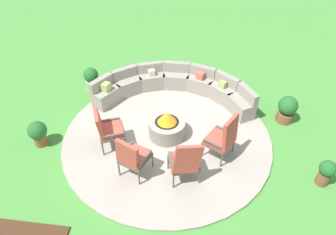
{
  "coord_description": "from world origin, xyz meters",
  "views": [
    {
      "loc": [
        0.68,
        -5.26,
        5.1
      ],
      "look_at": [
        0.0,
        0.2,
        0.45
      ],
      "focal_mm": 31.49,
      "sensor_mm": 36.0,
      "label": 1
    }
  ],
  "objects_px": {
    "lounge_chair_front_right": "(132,156)",
    "potted_plant_3": "(326,172)",
    "lounge_chair_back_left": "(185,161)",
    "potted_plant_0": "(91,78)",
    "fire_pit": "(167,126)",
    "lounge_chair_back_right": "(223,137)",
    "lounge_chair_front_left": "(107,128)",
    "potted_plant_2": "(287,109)",
    "curved_stone_bench": "(174,87)",
    "potted_plant_1": "(38,133)"
  },
  "relations": [
    {
      "from": "lounge_chair_back_right",
      "to": "potted_plant_3",
      "type": "xyz_separation_m",
      "value": [
        2.12,
        -0.47,
        -0.28
      ]
    },
    {
      "from": "lounge_chair_front_left",
      "to": "curved_stone_bench",
      "type": "bearing_deg",
      "value": 126.14
    },
    {
      "from": "lounge_chair_front_left",
      "to": "lounge_chair_back_right",
      "type": "bearing_deg",
      "value": 66.63
    },
    {
      "from": "potted_plant_2",
      "to": "potted_plant_3",
      "type": "height_order",
      "value": "potted_plant_2"
    },
    {
      "from": "potted_plant_0",
      "to": "potted_plant_3",
      "type": "bearing_deg",
      "value": -25.42
    },
    {
      "from": "lounge_chair_back_left",
      "to": "lounge_chair_back_right",
      "type": "xyz_separation_m",
      "value": [
        0.77,
        0.77,
        0.02
      ]
    },
    {
      "from": "curved_stone_bench",
      "to": "lounge_chair_front_left",
      "type": "xyz_separation_m",
      "value": [
        -1.3,
        -2.18,
        0.24
      ]
    },
    {
      "from": "lounge_chair_front_left",
      "to": "lounge_chair_front_right",
      "type": "relative_size",
      "value": 0.96
    },
    {
      "from": "lounge_chair_front_left",
      "to": "potted_plant_3",
      "type": "xyz_separation_m",
      "value": [
        4.73,
        -0.49,
        -0.24
      ]
    },
    {
      "from": "lounge_chair_back_left",
      "to": "potted_plant_0",
      "type": "xyz_separation_m",
      "value": [
        -3.03,
        3.11,
        -0.25
      ]
    },
    {
      "from": "fire_pit",
      "to": "potted_plant_3",
      "type": "xyz_separation_m",
      "value": [
        3.42,
        -1.0,
        0.03
      ]
    },
    {
      "from": "lounge_chair_back_left",
      "to": "potted_plant_3",
      "type": "height_order",
      "value": "lounge_chair_back_left"
    },
    {
      "from": "curved_stone_bench",
      "to": "lounge_chair_back_right",
      "type": "height_order",
      "value": "lounge_chair_back_right"
    },
    {
      "from": "lounge_chair_back_right",
      "to": "lounge_chair_front_left",
      "type": "bearing_deg",
      "value": 119.16
    },
    {
      "from": "fire_pit",
      "to": "lounge_chair_back_right",
      "type": "xyz_separation_m",
      "value": [
        1.31,
        -0.54,
        0.31
      ]
    },
    {
      "from": "lounge_chair_front_right",
      "to": "lounge_chair_back_right",
      "type": "xyz_separation_m",
      "value": [
        1.85,
        0.76,
        0.03
      ]
    },
    {
      "from": "lounge_chair_back_left",
      "to": "potted_plant_1",
      "type": "height_order",
      "value": "lounge_chair_back_left"
    },
    {
      "from": "lounge_chair_front_left",
      "to": "lounge_chair_front_right",
      "type": "distance_m",
      "value": 1.09
    },
    {
      "from": "lounge_chair_front_right",
      "to": "potted_plant_1",
      "type": "distance_m",
      "value": 2.53
    },
    {
      "from": "potted_plant_1",
      "to": "potted_plant_3",
      "type": "bearing_deg",
      "value": -3.34
    },
    {
      "from": "lounge_chair_front_right",
      "to": "potted_plant_1",
      "type": "bearing_deg",
      "value": -173.75
    },
    {
      "from": "potted_plant_0",
      "to": "potted_plant_3",
      "type": "xyz_separation_m",
      "value": [
        5.91,
        -2.81,
        -0.01
      ]
    },
    {
      "from": "lounge_chair_front_left",
      "to": "potted_plant_0",
      "type": "relative_size",
      "value": 1.5
    },
    {
      "from": "lounge_chair_front_left",
      "to": "potted_plant_1",
      "type": "bearing_deg",
      "value": -108.99
    },
    {
      "from": "potted_plant_1",
      "to": "potted_plant_3",
      "type": "distance_m",
      "value": 6.41
    },
    {
      "from": "potted_plant_0",
      "to": "curved_stone_bench",
      "type": "bearing_deg",
      "value": -3.3
    },
    {
      "from": "fire_pit",
      "to": "lounge_chair_back_left",
      "type": "height_order",
      "value": "lounge_chair_back_left"
    },
    {
      "from": "potted_plant_2",
      "to": "lounge_chair_back_left",
      "type": "bearing_deg",
      "value": -136.87
    },
    {
      "from": "potted_plant_0",
      "to": "fire_pit",
      "type": "bearing_deg",
      "value": -35.95
    },
    {
      "from": "lounge_chair_front_left",
      "to": "potted_plant_3",
      "type": "bearing_deg",
      "value": 61.16
    },
    {
      "from": "curved_stone_bench",
      "to": "lounge_chair_front_left",
      "type": "bearing_deg",
      "value": -120.92
    },
    {
      "from": "potted_plant_2",
      "to": "potted_plant_0",
      "type": "bearing_deg",
      "value": 171.59
    },
    {
      "from": "lounge_chair_back_right",
      "to": "fire_pit",
      "type": "bearing_deg",
      "value": 97.28
    },
    {
      "from": "lounge_chair_front_left",
      "to": "potted_plant_1",
      "type": "height_order",
      "value": "lounge_chair_front_left"
    },
    {
      "from": "fire_pit",
      "to": "lounge_chair_front_left",
      "type": "xyz_separation_m",
      "value": [
        -1.31,
        -0.52,
        0.27
      ]
    },
    {
      "from": "curved_stone_bench",
      "to": "lounge_chair_back_left",
      "type": "distance_m",
      "value": 3.02
    },
    {
      "from": "potted_plant_0",
      "to": "lounge_chair_front_right",
      "type": "bearing_deg",
      "value": -57.96
    },
    {
      "from": "potted_plant_0",
      "to": "lounge_chair_front_left",
      "type": "bearing_deg",
      "value": -63.0
    },
    {
      "from": "potted_plant_0",
      "to": "potted_plant_1",
      "type": "xyz_separation_m",
      "value": [
        -0.49,
        -2.44,
        -0.0
      ]
    },
    {
      "from": "lounge_chair_back_right",
      "to": "potted_plant_2",
      "type": "xyz_separation_m",
      "value": [
        1.68,
        1.53,
        -0.24
      ]
    },
    {
      "from": "fire_pit",
      "to": "lounge_chair_front_right",
      "type": "height_order",
      "value": "lounge_chair_front_right"
    },
    {
      "from": "curved_stone_bench",
      "to": "potted_plant_2",
      "type": "xyz_separation_m",
      "value": [
        2.99,
        -0.67,
        0.03
      ]
    },
    {
      "from": "lounge_chair_front_right",
      "to": "potted_plant_2",
      "type": "distance_m",
      "value": 4.22
    },
    {
      "from": "lounge_chair_back_left",
      "to": "potted_plant_0",
      "type": "height_order",
      "value": "lounge_chair_back_left"
    },
    {
      "from": "fire_pit",
      "to": "lounge_chair_back_right",
      "type": "distance_m",
      "value": 1.45
    },
    {
      "from": "curved_stone_bench",
      "to": "potted_plant_3",
      "type": "xyz_separation_m",
      "value": [
        3.42,
        -2.67,
        0.0
      ]
    },
    {
      "from": "lounge_chair_front_right",
      "to": "potted_plant_3",
      "type": "xyz_separation_m",
      "value": [
        3.97,
        0.29,
        -0.25
      ]
    },
    {
      "from": "potted_plant_0",
      "to": "potted_plant_2",
      "type": "height_order",
      "value": "potted_plant_2"
    },
    {
      "from": "lounge_chair_back_left",
      "to": "lounge_chair_back_right",
      "type": "distance_m",
      "value": 1.09
    },
    {
      "from": "potted_plant_0",
      "to": "potted_plant_3",
      "type": "distance_m",
      "value": 6.55
    }
  ]
}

